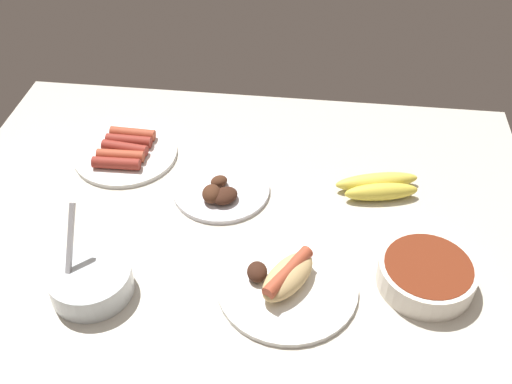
{
  "coord_description": "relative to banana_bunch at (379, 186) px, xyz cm",
  "views": [
    {
      "loc": [
        -14.33,
        84.87,
        82.83
      ],
      "look_at": [
        -3.39,
        -4.86,
        3.0
      ],
      "focal_mm": 42.16,
      "sensor_mm": 36.0,
      "label": 1
    }
  ],
  "objects": [
    {
      "name": "banana_bunch",
      "position": [
        0.0,
        0.0,
        0.0
      ],
      "size": [
        17.91,
        10.66,
        3.65
      ],
      "color": "gold",
      "rests_on": "ground_plane"
    },
    {
      "name": "plate_sausages",
      "position": [
        55.51,
        -5.73,
        -0.62
      ],
      "size": [
        22.75,
        22.75,
        3.51
      ],
      "color": "white",
      "rests_on": "ground_plane"
    },
    {
      "name": "bowl_chili",
      "position": [
        -7.42,
        23.67,
        0.89
      ],
      "size": [
        16.98,
        16.98,
        4.9
      ],
      "color": "white",
      "rests_on": "ground_plane"
    },
    {
      "name": "plate_hotdog_assembled",
      "position": [
        16.82,
        27.65,
        -0.11
      ],
      "size": [
        24.83,
        24.83,
        5.61
      ],
      "color": "white",
      "rests_on": "ground_plane"
    },
    {
      "name": "bowl_coleslaw",
      "position": [
        50.38,
        32.3,
        1.02
      ],
      "size": [
        14.4,
        14.4,
        15.17
      ],
      "color": "silver",
      "rests_on": "ground_plane"
    },
    {
      "name": "ground_plane",
      "position": [
        28.15,
        11.09,
        -3.3
      ],
      "size": [
        120.0,
        90.0,
        3.0
      ],
      "primitive_type": "cube",
      "color": "beige"
    },
    {
      "name": "plate_grilled_meat",
      "position": [
        32.38,
        4.31,
        -0.82
      ],
      "size": [
        20.12,
        20.12,
        4.08
      ],
      "color": "white",
      "rests_on": "ground_plane"
    }
  ]
}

